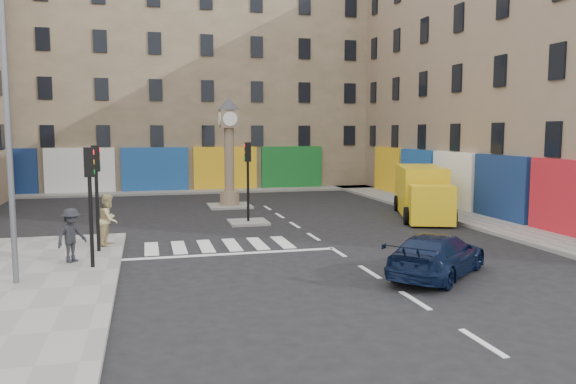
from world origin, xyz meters
name	(u,v)px	position (x,y,z in m)	size (l,w,h in m)	color
ground	(347,258)	(0.00, 0.00, 0.00)	(120.00, 120.00, 0.00)	black
sidewalk_right	(433,209)	(8.70, 10.00, 0.07)	(2.60, 30.00, 0.15)	gray
sidewalk_far	(185,192)	(-4.00, 22.20, 0.07)	(32.00, 2.40, 0.15)	gray
island_near	(248,222)	(-2.00, 8.00, 0.06)	(1.80, 1.80, 0.12)	gray
island_far	(230,206)	(-2.00, 14.00, 0.06)	(2.40, 2.40, 0.12)	gray
building_right	(537,66)	(15.00, 10.00, 8.00)	(10.00, 30.00, 16.00)	#89725A
building_far	(178,78)	(-4.00, 28.00, 8.50)	(32.00, 10.00, 17.00)	gray
traffic_light_left_near	(90,188)	(-8.30, 0.20, 2.62)	(0.28, 0.22, 3.70)	black
traffic_light_left_far	(96,181)	(-8.30, 2.60, 2.62)	(0.28, 0.22, 3.70)	black
traffic_light_island	(248,169)	(-2.00, 8.00, 2.59)	(0.28, 0.22, 3.70)	black
lamp_post	(7,114)	(-10.20, -1.20, 4.79)	(0.50, 0.25, 8.30)	#595B60
clock_pillar	(229,145)	(-2.00, 14.00, 3.55)	(1.20, 1.20, 6.10)	#89725A
navy_sedan	(437,255)	(1.77, -2.93, 0.65)	(1.83, 4.51, 1.31)	black
yellow_van	(422,192)	(6.98, 7.99, 1.25)	(4.24, 7.20, 2.52)	yellow
pedestrian_tan	(109,219)	(-8.00, 3.64, 1.10)	(0.92, 0.72, 1.90)	tan
pedestrian_dark	(72,235)	(-8.99, 1.05, 1.02)	(1.13, 0.65, 1.75)	black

